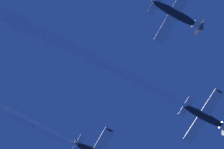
# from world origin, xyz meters

# --- Properties ---
(airplane_lead) EXTENTS (8.65, 9.43, 2.97)m
(airplane_lead) POSITION_xyz_m (5.27, -3.75, 60.70)
(airplane_lead) COLOR #232328
(airplane_right_wingman) EXTENTS (8.66, 9.43, 2.98)m
(airplane_right_wingman) POSITION_xyz_m (22.04, 0.77, 61.16)
(airplane_right_wingman) COLOR #232328
(smoke_trail_lead) EXTENTS (36.80, 21.99, 3.29)m
(smoke_trail_lead) POSITION_xyz_m (31.95, -18.63, 60.87)
(smoke_trail_lead) COLOR white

